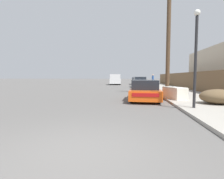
% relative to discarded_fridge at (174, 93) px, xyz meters
% --- Properties ---
extents(ground_plane, '(220.00, 220.00, 0.00)m').
position_rel_discarded_fridge_xyz_m(ground_plane, '(-3.72, -7.91, -0.48)').
color(ground_plane, '#595654').
extents(sidewalk_curb, '(4.20, 63.00, 0.12)m').
position_rel_discarded_fridge_xyz_m(sidewalk_curb, '(1.58, 15.59, -0.42)').
color(sidewalk_curb, '#9E998E').
rests_on(sidewalk_curb, ground).
extents(discarded_fridge, '(1.21, 1.92, 0.74)m').
position_rel_discarded_fridge_xyz_m(discarded_fridge, '(0.00, 0.00, 0.00)').
color(discarded_fridge, silver).
rests_on(discarded_fridge, sidewalk_curb).
extents(parked_sports_car_red, '(2.06, 4.52, 1.27)m').
position_rel_discarded_fridge_xyz_m(parked_sports_car_red, '(-1.80, 0.14, 0.10)').
color(parked_sports_car_red, '#E05114').
rests_on(parked_sports_car_red, ground).
extents(car_parked_mid, '(1.95, 4.20, 1.44)m').
position_rel_discarded_fridge_xyz_m(car_parked_mid, '(-1.45, 13.01, 0.19)').
color(car_parked_mid, silver).
rests_on(car_parked_mid, ground).
extents(car_parked_far, '(1.90, 4.18, 1.31)m').
position_rel_discarded_fridge_xyz_m(car_parked_far, '(-1.60, 22.17, 0.14)').
color(car_parked_far, gray).
rests_on(car_parked_far, ground).
extents(pickup_truck, '(2.28, 5.45, 1.88)m').
position_rel_discarded_fridge_xyz_m(pickup_truck, '(-5.41, 20.71, 0.46)').
color(pickup_truck, silver).
rests_on(pickup_truck, ground).
extents(utility_pole, '(1.80, 0.31, 8.22)m').
position_rel_discarded_fridge_xyz_m(utility_pole, '(0.20, 3.11, 3.85)').
color(utility_pole, '#4C3826').
rests_on(utility_pole, sidewalk_curb).
extents(street_lamp, '(0.26, 0.26, 4.19)m').
position_rel_discarded_fridge_xyz_m(street_lamp, '(0.06, -3.17, 2.10)').
color(street_lamp, '#232326').
rests_on(street_lamp, sidewalk_curb).
extents(brush_pile, '(1.78, 1.43, 0.74)m').
position_rel_discarded_fridge_xyz_m(brush_pile, '(1.66, -1.91, 0.01)').
color(brush_pile, brown).
rests_on(brush_pile, sidewalk_curb).
extents(wooden_fence, '(0.08, 35.84, 1.83)m').
position_rel_discarded_fridge_xyz_m(wooden_fence, '(3.53, 8.41, 0.56)').
color(wooden_fence, brown).
rests_on(wooden_fence, sidewalk_curb).
extents(pedestrian, '(0.34, 0.34, 1.75)m').
position_rel_discarded_fridge_xyz_m(pedestrian, '(1.05, 18.65, 0.55)').
color(pedestrian, '#282D42').
rests_on(pedestrian, sidewalk_curb).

